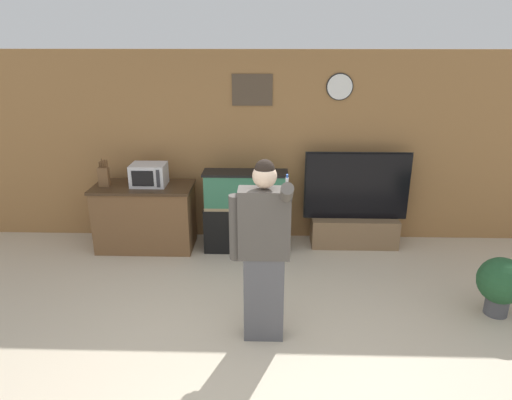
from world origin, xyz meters
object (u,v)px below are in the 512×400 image
at_px(person_standing, 263,250).
at_px(potted_plant, 501,283).
at_px(aquarium_on_stand, 246,211).
at_px(counter_island, 146,217).
at_px(tv_on_stand, 355,219).
at_px(microwave, 149,175).
at_px(knife_block, 104,176).

distance_m(person_standing, potted_plant, 2.54).
xyz_separation_m(aquarium_on_stand, potted_plant, (2.70, -1.48, -0.18)).
height_order(counter_island, potted_plant, counter_island).
distance_m(aquarium_on_stand, tv_on_stand, 1.51).
bearing_deg(counter_island, potted_plant, -20.45).
relative_size(aquarium_on_stand, person_standing, 0.63).
relative_size(microwave, tv_on_stand, 0.32).
xyz_separation_m(knife_block, aquarium_on_stand, (1.86, -0.00, -0.48)).
bearing_deg(microwave, person_standing, -52.15).
distance_m(knife_block, person_standing, 2.86).
bearing_deg(potted_plant, aquarium_on_stand, 151.26).
relative_size(counter_island, person_standing, 0.75).
relative_size(tv_on_stand, person_standing, 0.80).
xyz_separation_m(person_standing, potted_plant, (2.44, 0.44, -0.55)).
bearing_deg(potted_plant, counter_island, 159.55).
bearing_deg(person_standing, microwave, 127.85).
distance_m(knife_block, aquarium_on_stand, 1.92).
relative_size(aquarium_on_stand, potted_plant, 1.74).
distance_m(microwave, tv_on_stand, 2.85).
relative_size(aquarium_on_stand, tv_on_stand, 0.78).
xyz_separation_m(microwave, person_standing, (1.54, -1.98, -0.11)).
xyz_separation_m(microwave, potted_plant, (3.98, -1.54, -0.67)).
distance_m(aquarium_on_stand, potted_plant, 3.08).
distance_m(knife_block, potted_plant, 4.84).
xyz_separation_m(tv_on_stand, person_standing, (-1.23, -2.11, 0.54)).
bearing_deg(aquarium_on_stand, counter_island, 178.52).
bearing_deg(potted_plant, knife_block, 162.01).
bearing_deg(aquarium_on_stand, tv_on_stand, 7.14).
relative_size(microwave, person_standing, 0.26).
bearing_deg(aquarium_on_stand, knife_block, 179.99).
height_order(microwave, person_standing, person_standing).
bearing_deg(aquarium_on_stand, person_standing, -82.28).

